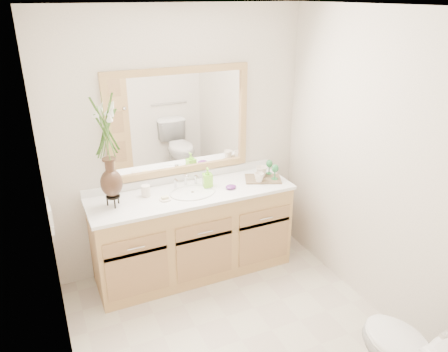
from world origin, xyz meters
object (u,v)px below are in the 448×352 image
tray (263,179)px  soap_bottle (208,178)px  flower_vase (107,138)px  tumbler (146,191)px

tray → soap_bottle: bearing=-163.8°
flower_vase → tumbler: flower_vase is taller
flower_vase → soap_bottle: bearing=2.1°
flower_vase → tray: flower_vase is taller
tray → flower_vase: bearing=-157.8°
soap_bottle → tray: soap_bottle is taller
tumbler → soap_bottle: size_ratio=0.60×
flower_vase → soap_bottle: (0.86, 0.03, -0.51)m
soap_bottle → flower_vase: bearing=-168.0°
soap_bottle → tray: (0.54, -0.07, -0.07)m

